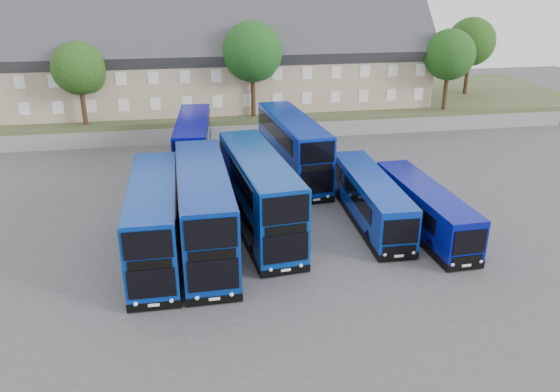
{
  "coord_description": "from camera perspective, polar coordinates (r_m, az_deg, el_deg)",
  "views": [
    {
      "loc": [
        -4.59,
        -27.55,
        15.35
      ],
      "look_at": [
        0.91,
        3.9,
        2.2
      ],
      "focal_mm": 35.0,
      "sensor_mm": 36.0,
      "label": 1
    }
  ],
  "objects": [
    {
      "name": "coach_east_a",
      "position": [
        36.19,
        9.41,
        -0.41
      ],
      "size": [
        2.63,
        11.38,
        3.09
      ],
      "rotation": [
        0.0,
        0.0,
        -0.02
      ],
      "color": "#082997",
      "rests_on": "ground"
    },
    {
      "name": "dd_front_left",
      "position": [
        31.72,
        -12.94,
        -2.66
      ],
      "size": [
        2.63,
        11.41,
        4.53
      ],
      "rotation": [
        0.0,
        0.0,
        -0.0
      ],
      "color": "navy",
      "rests_on": "ground"
    },
    {
      "name": "ground",
      "position": [
        31.87,
        -0.4,
        -6.41
      ],
      "size": [
        120.0,
        120.0,
        0.0
      ],
      "primitive_type": "plane",
      "color": "#444449",
      "rests_on": "ground"
    },
    {
      "name": "dd_rear_left",
      "position": [
        45.32,
        -8.99,
        5.17
      ],
      "size": [
        3.39,
        11.16,
        4.37
      ],
      "rotation": [
        0.0,
        0.0,
        -0.08
      ],
      "color": "#080A94",
      "rests_on": "ground"
    },
    {
      "name": "tree_far",
      "position": [
        68.47,
        19.39,
        14.79
      ],
      "size": [
        5.44,
        5.44,
        8.67
      ],
      "color": "#382314",
      "rests_on": "earth_bank"
    },
    {
      "name": "earth_bank",
      "position": [
        63.37,
        -5.58,
        9.19
      ],
      "size": [
        80.0,
        20.0,
        2.0
      ],
      "primitive_type": "cube",
      "color": "#424929",
      "rests_on": "ground"
    },
    {
      "name": "coach_east_b",
      "position": [
        35.6,
        14.82,
        -1.41
      ],
      "size": [
        2.75,
        10.85,
        2.94
      ],
      "rotation": [
        0.0,
        0.0,
        0.05
      ],
      "color": "#070E85",
      "rests_on": "ground"
    },
    {
      "name": "dd_front_right",
      "position": [
        34.22,
        -2.21,
        0.14
      ],
      "size": [
        4.0,
        12.5,
        4.89
      ],
      "rotation": [
        0.0,
        0.0,
        0.1
      ],
      "color": "navy",
      "rests_on": "ground"
    },
    {
      "name": "tree_east",
      "position": [
        59.58,
        17.36,
        13.73
      ],
      "size": [
        5.12,
        5.12,
        8.16
      ],
      "color": "#382314",
      "rests_on": "earth_bank"
    },
    {
      "name": "dd_front_mid",
      "position": [
        32.04,
        -7.92,
        -1.64
      ],
      "size": [
        3.06,
        12.42,
        4.92
      ],
      "rotation": [
        0.0,
        0.0,
        0.02
      ],
      "color": "navy",
      "rests_on": "ground"
    },
    {
      "name": "tree_west",
      "position": [
        54.1,
        -20.13,
        12.24
      ],
      "size": [
        4.8,
        4.8,
        7.65
      ],
      "color": "#382314",
      "rests_on": "earth_bank"
    },
    {
      "name": "terrace_row",
      "position": [
        58.24,
        -8.47,
        13.51
      ],
      "size": [
        48.0,
        10.4,
        11.2
      ],
      "color": "gray",
      "rests_on": "earth_bank"
    },
    {
      "name": "retaining_wall",
      "position": [
        53.78,
        -4.68,
        6.56
      ],
      "size": [
        70.0,
        0.4,
        1.5
      ],
      "primitive_type": "cube",
      "color": "slate",
      "rests_on": "ground"
    },
    {
      "name": "tree_mid",
      "position": [
        54.07,
        -2.76,
        14.62
      ],
      "size": [
        5.76,
        5.76,
        9.18
      ],
      "color": "#382314",
      "rests_on": "earth_bank"
    },
    {
      "name": "dd_rear_right",
      "position": [
        43.43,
        1.33,
        4.99
      ],
      "size": [
        3.89,
        12.3,
        4.81
      ],
      "rotation": [
        0.0,
        0.0,
        0.09
      ],
      "color": "#08249D",
      "rests_on": "ground"
    }
  ]
}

